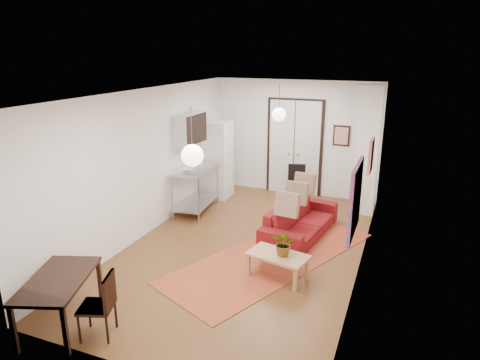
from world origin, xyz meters
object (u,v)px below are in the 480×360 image
at_px(kitchen_counter, 196,182).
at_px(dining_chair_near, 100,298).
at_px(sofa, 300,221).
at_px(black_side_chair, 297,176).
at_px(fridge, 217,159).
at_px(dining_chair_far, 100,298).
at_px(coffee_table, 278,257).
at_px(dining_table, 58,284).

bearing_deg(kitchen_counter, dining_chair_near, -84.80).
height_order(sofa, black_side_chair, black_side_chair).
height_order(kitchen_counter, fridge, fridge).
relative_size(fridge, dining_chair_far, 2.19).
relative_size(coffee_table, dining_chair_near, 1.20).
bearing_deg(coffee_table, dining_table, -135.92).
height_order(kitchen_counter, black_side_chair, kitchen_counter).
distance_m(dining_chair_far, black_side_chair, 6.38).
height_order(coffee_table, fridge, fridge).
bearing_deg(dining_chair_far, coffee_table, 121.92).
bearing_deg(dining_table, fridge, 92.86).
height_order(fridge, dining_chair_near, fridge).
xyz_separation_m(sofa, coffee_table, (0.07, -1.77, 0.05)).
xyz_separation_m(sofa, kitchen_counter, (-2.57, 0.45, 0.38)).
bearing_deg(coffee_table, dining_chair_near, -128.66).
height_order(kitchen_counter, dining_chair_far, kitchen_counter).
bearing_deg(coffee_table, black_side_chair, 100.25).
bearing_deg(fridge, sofa, -34.30).
xyz_separation_m(coffee_table, black_side_chair, (-0.74, 4.11, 0.17)).
relative_size(dining_table, dining_chair_near, 1.65).
bearing_deg(black_side_chair, dining_chair_near, 65.10).
bearing_deg(kitchen_counter, coffee_table, -46.20).
bearing_deg(sofa, coffee_table, -169.86).
relative_size(sofa, kitchen_counter, 1.54).
relative_size(fridge, dining_table, 1.33).
bearing_deg(black_side_chair, sofa, 90.36).
relative_size(sofa, dining_chair_near, 2.50).
xyz_separation_m(dining_chair_far, black_side_chair, (1.01, 6.30, 0.03)).
distance_m(dining_table, dining_chair_near, 0.62).
height_order(sofa, kitchen_counter, kitchen_counter).
relative_size(kitchen_counter, dining_chair_far, 1.63).
bearing_deg(sofa, dining_chair_far, 164.92).
xyz_separation_m(coffee_table, kitchen_counter, (-2.64, 2.22, 0.33)).
relative_size(fridge, black_side_chair, 2.09).
xyz_separation_m(sofa, dining_chair_far, (-1.69, -3.96, 0.19)).
relative_size(sofa, fridge, 1.14).
xyz_separation_m(kitchen_counter, black_side_chair, (1.89, 1.89, -0.16)).
height_order(sofa, dining_chair_far, dining_chair_far).
xyz_separation_m(coffee_table, dining_chair_near, (-1.75, -2.19, 0.14)).
bearing_deg(dining_chair_far, sofa, 137.50).
height_order(coffee_table, dining_chair_near, dining_chair_near).
distance_m(sofa, dining_table, 4.66).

